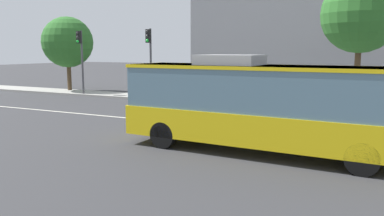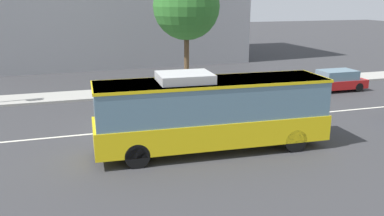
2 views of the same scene
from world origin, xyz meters
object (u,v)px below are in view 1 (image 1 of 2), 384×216
at_px(transit_bus, 261,102).
at_px(traffic_light_mid_block, 81,51).
at_px(traffic_light_near_corner, 149,51).
at_px(street_tree_kerbside_left, 361,14).
at_px(street_tree_kerbside_centre, 68,42).

xyz_separation_m(transit_bus, traffic_light_mid_block, (-17.74, 10.82, 1.75)).
xyz_separation_m(traffic_light_near_corner, traffic_light_mid_block, (-6.40, -0.10, 0.00)).
height_order(street_tree_kerbside_left, street_tree_kerbside_centre, street_tree_kerbside_left).
relative_size(transit_bus, traffic_light_mid_block, 1.94).
bearing_deg(street_tree_kerbside_left, transit_bus, -101.61).
xyz_separation_m(traffic_light_mid_block, street_tree_kerbside_left, (20.34, 1.85, 2.22)).
bearing_deg(street_tree_kerbside_centre, transit_bus, -31.31).
relative_size(traffic_light_mid_block, street_tree_kerbside_centre, 0.79).
bearing_deg(transit_bus, street_tree_kerbside_centre, 150.92).
relative_size(traffic_light_near_corner, traffic_light_mid_block, 1.00).
xyz_separation_m(traffic_light_mid_block, street_tree_kerbside_centre, (-3.05, 1.82, 0.77)).
bearing_deg(traffic_light_mid_block, traffic_light_near_corner, 90.17).
bearing_deg(traffic_light_near_corner, street_tree_kerbside_centre, -100.06).
height_order(traffic_light_near_corner, traffic_light_mid_block, same).
bearing_deg(traffic_light_mid_block, transit_bus, 57.86).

